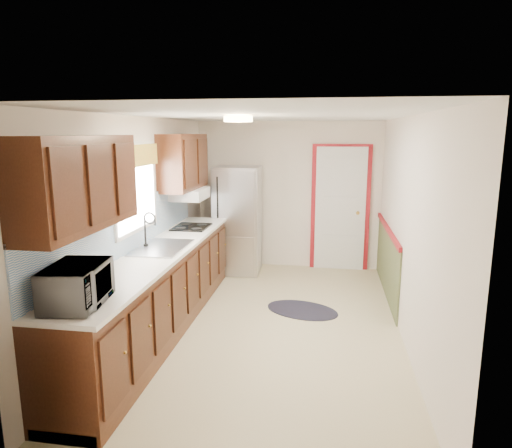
% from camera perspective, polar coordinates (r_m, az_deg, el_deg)
% --- Properties ---
extents(room_shell, '(3.20, 5.20, 2.52)m').
position_cam_1_polar(room_shell, '(5.11, 1.60, -0.17)').
color(room_shell, '#C1B488').
rests_on(room_shell, ground).
extents(kitchen_run, '(0.63, 4.00, 2.20)m').
position_cam_1_polar(kitchen_run, '(5.23, -12.44, -4.56)').
color(kitchen_run, '#36180C').
rests_on(kitchen_run, ground).
extents(back_wall_trim, '(1.12, 2.30, 2.08)m').
position_cam_1_polar(back_wall_trim, '(7.30, 11.61, 0.64)').
color(back_wall_trim, maroon).
rests_on(back_wall_trim, ground).
extents(ceiling_fixture, '(0.30, 0.30, 0.06)m').
position_cam_1_polar(ceiling_fixture, '(4.86, -2.24, 13.00)').
color(ceiling_fixture, '#FFD88C').
rests_on(ceiling_fixture, room_shell).
extents(microwave, '(0.38, 0.60, 0.38)m').
position_cam_1_polar(microwave, '(3.70, -21.54, -6.63)').
color(microwave, white).
rests_on(microwave, kitchen_run).
extents(refrigerator, '(0.73, 0.72, 1.70)m').
position_cam_1_polar(refrigerator, '(7.28, -2.29, 0.52)').
color(refrigerator, '#B7B7BC').
rests_on(refrigerator, ground).
extents(rug, '(1.08, 0.87, 0.01)m').
position_cam_1_polar(rug, '(5.92, 5.79, -10.64)').
color(rug, black).
rests_on(rug, ground).
extents(cooktop, '(0.46, 0.55, 0.02)m').
position_cam_1_polar(cooktop, '(6.30, -8.08, -0.37)').
color(cooktop, black).
rests_on(cooktop, kitchen_run).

